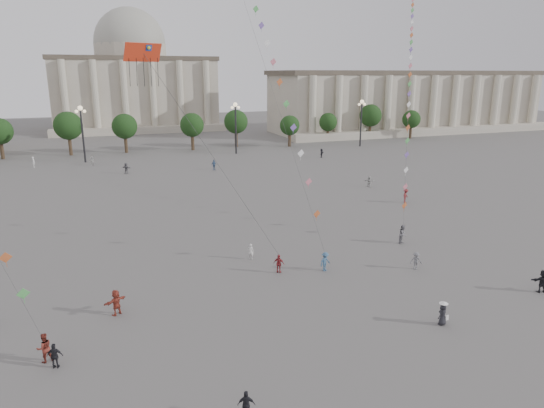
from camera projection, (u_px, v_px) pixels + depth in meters
name	position (u px, v px, depth m)	size (l,w,h in m)	color
ground	(312.00, 313.00, 34.34)	(360.00, 360.00, 0.00)	#5A5755
hall_east	(409.00, 102.00, 142.39)	(84.00, 26.22, 17.20)	#ACA290
hall_central	(133.00, 81.00, 147.51)	(48.30, 34.30, 35.50)	#ACA290
tree_row	(158.00, 127.00, 103.48)	(137.12, 5.12, 8.00)	#3B2E1D
lamp_post_mid_west	(82.00, 124.00, 90.67)	(2.00, 0.90, 10.65)	#262628
lamp_post_mid_east	(236.00, 119.00, 100.80)	(2.00, 0.90, 10.65)	#262628
lamp_post_far_east	(361.00, 114.00, 110.93)	(2.00, 0.90, 10.65)	#262628
person_crowd_0	(214.00, 165.00, 84.98)	(1.06, 0.44, 1.80)	#3A5782
person_crowd_3	(543.00, 281.00, 37.41)	(1.68, 0.54, 1.81)	black
person_crowd_4	(92.00, 161.00, 89.44)	(1.56, 0.50, 1.69)	silver
person_crowd_6	(416.00, 261.00, 41.84)	(1.01, 0.58, 1.57)	slate
person_crowd_7	(369.00, 181.00, 72.33)	(1.53, 0.49, 1.65)	#B8B8B4
person_crowd_8	(406.00, 196.00, 63.42)	(1.20, 0.69, 1.85)	maroon
person_crowd_9	(322.00, 153.00, 97.69)	(1.65, 0.52, 1.77)	black
person_crowd_10	(34.00, 162.00, 87.42)	(0.71, 0.47, 1.95)	white
person_crowd_12	(126.00, 168.00, 81.95)	(1.71, 0.54, 1.84)	#5A5A5F
person_crowd_13	(251.00, 251.00, 44.14)	(0.54, 0.36, 1.49)	silver
tourist_0	(279.00, 264.00, 41.09)	(0.96, 0.40, 1.64)	maroon
tourist_1	(246.00, 405.00, 23.73)	(0.87, 0.36, 1.48)	black
tourist_2	(116.00, 302.00, 33.91)	(1.73, 0.55, 1.86)	#973829
tourist_4	(55.00, 356.00, 27.77)	(0.90, 0.38, 1.54)	black
kite_flyer_0	(44.00, 348.00, 28.34)	(0.88, 0.68, 1.81)	maroon
kite_flyer_1	(325.00, 262.00, 41.49)	(1.09, 0.63, 1.69)	#385C7F
kite_flyer_2	(403.00, 234.00, 48.25)	(0.92, 0.72, 1.90)	slate
hat_person	(443.00, 313.00, 32.56)	(0.87, 0.71, 1.69)	black
dragon_kite	(146.00, 68.00, 27.99)	(6.52, 3.63, 20.20)	red
kite_train_east	(410.00, 65.00, 65.70)	(25.21, 35.51, 53.18)	#3F3F3F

